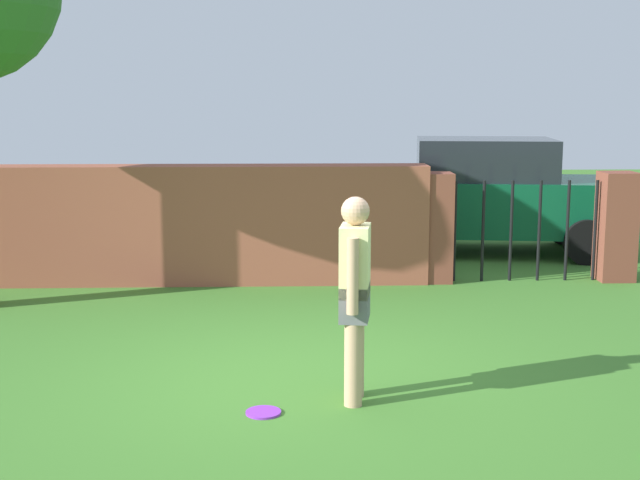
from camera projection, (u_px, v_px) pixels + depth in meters
ground_plane at (300, 379)px, 7.39m from camera, size 40.00×40.00×0.00m
brick_wall at (177, 225)px, 10.98m from camera, size 6.32×0.50×1.50m
person at (355, 290)px, 6.72m from camera, size 0.27×0.53×1.62m
fence_gate at (525, 227)px, 11.14m from camera, size 2.80×0.44×1.40m
car at (484, 196)px, 13.13m from camera, size 4.37×2.31×1.72m
frisbee_purple at (263, 412)px, 6.59m from camera, size 0.27×0.27×0.02m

